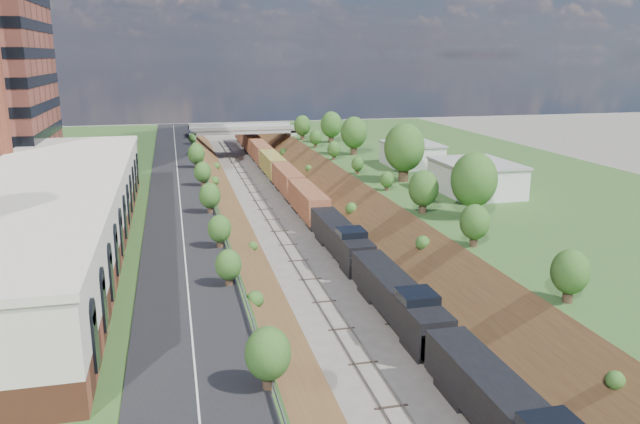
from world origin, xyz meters
TOP-DOWN VIEW (x-y plane):
  - platform_left at (-33.00, 60.00)m, footprint 44.00×180.00m
  - platform_right at (33.00, 60.00)m, footprint 44.00×180.00m
  - embankment_left at (-11.00, 60.00)m, footprint 10.00×180.00m
  - embankment_right at (11.00, 60.00)m, footprint 10.00×180.00m
  - rail_left_track at (-2.60, 60.00)m, footprint 1.58×180.00m
  - rail_right_track at (2.60, 60.00)m, footprint 1.58×180.00m
  - road at (-15.50, 60.00)m, footprint 8.00×180.00m
  - guardrail at (-11.40, 59.80)m, footprint 0.10×171.00m
  - commercial_building at (-28.00, 38.00)m, footprint 14.30×62.30m
  - overpass at (0.00, 122.00)m, footprint 24.50×8.30m
  - white_building_near at (23.50, 52.00)m, footprint 9.00×12.00m
  - white_building_far at (23.00, 74.00)m, footprint 8.00×10.00m
  - tree_right_large at (17.00, 40.00)m, footprint 5.25×5.25m
  - tree_left_crest at (-11.80, 20.00)m, footprint 2.45×2.45m
  - freight_train at (2.60, 77.24)m, footprint 3.03×154.40m

SIDE VIEW (x-z plane):
  - embankment_left at x=-11.00m, z-range -5.00..5.00m
  - embankment_right at x=11.00m, z-range -5.00..5.00m
  - rail_left_track at x=-2.60m, z-range 0.00..0.18m
  - rail_right_track at x=2.60m, z-range 0.00..0.18m
  - platform_left at x=-33.00m, z-range 0.00..5.00m
  - platform_right at x=33.00m, z-range 0.00..5.00m
  - freight_train at x=2.60m, z-range 0.32..4.87m
  - overpass at x=0.00m, z-range 1.22..8.62m
  - road at x=-15.50m, z-range 5.00..5.10m
  - guardrail at x=-11.40m, z-range 5.20..5.90m
  - white_building_far at x=23.00m, z-range 5.00..8.60m
  - white_building_near at x=23.50m, z-range 5.00..9.00m
  - tree_left_crest at x=-11.80m, z-range 5.26..8.82m
  - commercial_building at x=-28.00m, z-range 5.01..12.01m
  - tree_right_large at x=17.00m, z-range 5.58..13.19m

